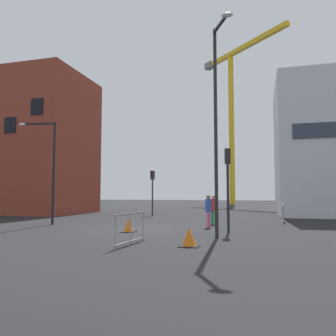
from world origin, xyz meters
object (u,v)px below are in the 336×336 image
(construction_crane, at_px, (233,102))
(traffic_cone_striped, at_px, (129,226))
(streetlamp_short, at_px, (48,161))
(pedestrian_waiting, at_px, (208,208))
(traffic_light_crosswalk, at_px, (228,176))
(streetlamp_tall, at_px, (217,115))
(traffic_cone_orange, at_px, (189,237))
(traffic_light_near, at_px, (152,185))
(pedestrian_walking, at_px, (214,207))

(construction_crane, distance_m, traffic_cone_striped, 44.65)
(streetlamp_short, relative_size, pedestrian_waiting, 3.50)
(traffic_light_crosswalk, bearing_deg, traffic_cone_striped, -166.73)
(streetlamp_tall, height_order, traffic_cone_striped, streetlamp_tall)
(construction_crane, height_order, traffic_light_crosswalk, construction_crane)
(traffic_light_crosswalk, height_order, traffic_cone_striped, traffic_light_crosswalk)
(streetlamp_tall, height_order, streetlamp_short, streetlamp_tall)
(traffic_light_crosswalk, xyz_separation_m, traffic_cone_striped, (-4.39, -1.03, -2.27))
(traffic_cone_striped, relative_size, traffic_cone_orange, 0.96)
(streetlamp_tall, distance_m, traffic_cone_striped, 6.34)
(traffic_cone_striped, xyz_separation_m, traffic_cone_orange, (3.53, -3.40, 0.01))
(traffic_light_near, relative_size, pedestrian_waiting, 2.13)
(construction_crane, distance_m, streetlamp_short, 41.99)
(traffic_cone_striped, height_order, traffic_cone_orange, traffic_cone_orange)
(pedestrian_waiting, bearing_deg, streetlamp_short, -174.59)
(construction_crane, relative_size, pedestrian_waiting, 15.33)
(construction_crane, xyz_separation_m, traffic_light_near, (-4.10, -30.17, -14.58))
(streetlamp_tall, bearing_deg, streetlamp_short, 161.43)
(construction_crane, relative_size, traffic_cone_orange, 40.24)
(traffic_light_near, bearing_deg, streetlamp_short, -110.65)
(streetlamp_tall, distance_m, traffic_light_near, 14.27)
(construction_crane, xyz_separation_m, traffic_cone_orange, (1.98, -44.77, -16.71))
(streetlamp_tall, distance_m, traffic_light_crosswalk, 3.18)
(traffic_light_crosswalk, bearing_deg, streetlamp_short, 173.15)
(pedestrian_walking, xyz_separation_m, traffic_cone_striped, (-3.19, -4.93, -0.69))
(traffic_light_crosswalk, distance_m, pedestrian_walking, 4.37)
(streetlamp_tall, relative_size, pedestrian_waiting, 5.05)
(streetlamp_short, height_order, traffic_light_crosswalk, streetlamp_short)
(construction_crane, height_order, pedestrian_walking, construction_crane)
(streetlamp_short, relative_size, traffic_light_near, 1.64)
(streetlamp_short, relative_size, traffic_light_crosswalk, 1.55)
(construction_crane, bearing_deg, streetlamp_short, -100.81)
(traffic_light_near, xyz_separation_m, pedestrian_waiting, (5.73, -8.07, -1.45))
(traffic_light_crosswalk, height_order, traffic_cone_orange, traffic_light_crosswalk)
(traffic_cone_orange, bearing_deg, pedestrian_waiting, 93.10)
(traffic_light_crosswalk, relative_size, pedestrian_walking, 2.27)
(pedestrian_walking, bearing_deg, traffic_cone_orange, -87.68)
(pedestrian_walking, relative_size, traffic_cone_striped, 2.72)
(traffic_cone_striped, bearing_deg, pedestrian_waiting, 44.65)
(traffic_cone_orange, bearing_deg, traffic_light_crosswalk, 79.01)
(traffic_light_crosswalk, bearing_deg, construction_crane, 94.03)
(streetlamp_short, height_order, pedestrian_waiting, streetlamp_short)
(streetlamp_short, bearing_deg, construction_crane, 79.19)
(traffic_light_near, relative_size, traffic_cone_orange, 5.59)
(construction_crane, height_order, pedestrian_waiting, construction_crane)
(streetlamp_tall, bearing_deg, traffic_cone_striped, 164.98)
(streetlamp_short, bearing_deg, traffic_cone_orange, -30.98)
(construction_crane, bearing_deg, pedestrian_waiting, -87.56)
(traffic_cone_striped, bearing_deg, pedestrian_walking, 57.11)
(streetlamp_short, distance_m, pedestrian_waiting, 9.51)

